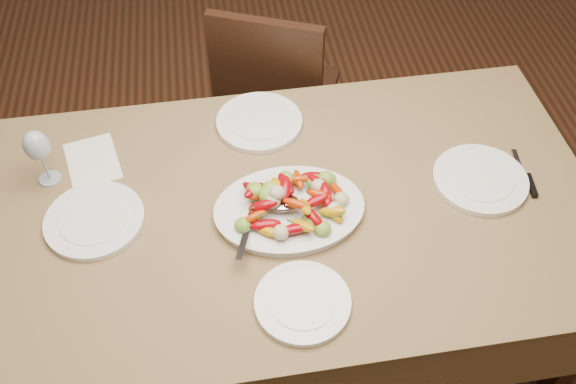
{
  "coord_description": "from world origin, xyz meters",
  "views": [
    {
      "loc": [
        -0.18,
        -1.32,
        2.2
      ],
      "look_at": [
        -0.02,
        -0.14,
        0.82
      ],
      "focal_mm": 40.0,
      "sensor_mm": 36.0,
      "label": 1
    }
  ],
  "objects_px": {
    "plate_far": "(259,122)",
    "plate_near": "(303,303)",
    "serving_platter": "(289,211)",
    "plate_left": "(94,220)",
    "wine_glass": "(41,156)",
    "dining_table": "(288,278)",
    "chair_far": "(280,94)",
    "plate_right": "(480,179)"
  },
  "relations": [
    {
      "from": "serving_platter",
      "to": "plate_left",
      "type": "xyz_separation_m",
      "value": [
        -0.56,
        0.05,
        -0.0
      ]
    },
    {
      "from": "plate_left",
      "to": "plate_near",
      "type": "height_order",
      "value": "same"
    },
    {
      "from": "chair_far",
      "to": "serving_platter",
      "type": "height_order",
      "value": "chair_far"
    },
    {
      "from": "plate_far",
      "to": "dining_table",
      "type": "bearing_deg",
      "value": -83.04
    },
    {
      "from": "serving_platter",
      "to": "wine_glass",
      "type": "distance_m",
      "value": 0.74
    },
    {
      "from": "serving_platter",
      "to": "wine_glass",
      "type": "relative_size",
      "value": 2.06
    },
    {
      "from": "dining_table",
      "to": "chair_far",
      "type": "distance_m",
      "value": 0.85
    },
    {
      "from": "plate_near",
      "to": "plate_far",
      "type": "bearing_deg",
      "value": 92.84
    },
    {
      "from": "wine_glass",
      "to": "serving_platter",
      "type": "bearing_deg",
      "value": -18.52
    },
    {
      "from": "chair_far",
      "to": "plate_far",
      "type": "distance_m",
      "value": 0.57
    },
    {
      "from": "plate_left",
      "to": "plate_far",
      "type": "bearing_deg",
      "value": 33.72
    },
    {
      "from": "plate_far",
      "to": "wine_glass",
      "type": "bearing_deg",
      "value": -166.74
    },
    {
      "from": "serving_platter",
      "to": "plate_right",
      "type": "distance_m",
      "value": 0.59
    },
    {
      "from": "serving_platter",
      "to": "plate_near",
      "type": "distance_m",
      "value": 0.31
    },
    {
      "from": "dining_table",
      "to": "plate_left",
      "type": "bearing_deg",
      "value": 178.11
    },
    {
      "from": "dining_table",
      "to": "plate_near",
      "type": "height_order",
      "value": "plate_near"
    },
    {
      "from": "serving_platter",
      "to": "plate_near",
      "type": "relative_size",
      "value": 1.68
    },
    {
      "from": "plate_far",
      "to": "plate_near",
      "type": "relative_size",
      "value": 1.12
    },
    {
      "from": "dining_table",
      "to": "plate_far",
      "type": "height_order",
      "value": "plate_far"
    },
    {
      "from": "plate_left",
      "to": "wine_glass",
      "type": "height_order",
      "value": "wine_glass"
    },
    {
      "from": "serving_platter",
      "to": "wine_glass",
      "type": "bearing_deg",
      "value": 161.48
    },
    {
      "from": "dining_table",
      "to": "chair_far",
      "type": "bearing_deg",
      "value": 84.19
    },
    {
      "from": "plate_left",
      "to": "plate_far",
      "type": "distance_m",
      "value": 0.61
    },
    {
      "from": "dining_table",
      "to": "plate_far",
      "type": "xyz_separation_m",
      "value": [
        -0.04,
        0.36,
        0.39
      ]
    },
    {
      "from": "plate_right",
      "to": "plate_far",
      "type": "xyz_separation_m",
      "value": [
        -0.63,
        0.35,
        0.0
      ]
    },
    {
      "from": "dining_table",
      "to": "chair_far",
      "type": "xyz_separation_m",
      "value": [
        0.08,
        0.84,
        0.1
      ]
    },
    {
      "from": "chair_far",
      "to": "plate_near",
      "type": "bearing_deg",
      "value": 108.05
    },
    {
      "from": "plate_left",
      "to": "chair_far",
      "type": "bearing_deg",
      "value": 51.91
    },
    {
      "from": "plate_right",
      "to": "plate_far",
      "type": "bearing_deg",
      "value": 151.28
    },
    {
      "from": "plate_far",
      "to": "plate_near",
      "type": "height_order",
      "value": "same"
    },
    {
      "from": "chair_far",
      "to": "wine_glass",
      "type": "xyz_separation_m",
      "value": [
        -0.78,
        -0.63,
        0.39
      ]
    },
    {
      "from": "chair_far",
      "to": "plate_right",
      "type": "relative_size",
      "value": 3.35
    },
    {
      "from": "dining_table",
      "to": "plate_near",
      "type": "xyz_separation_m",
      "value": [
        -0.01,
        -0.33,
        0.39
      ]
    },
    {
      "from": "plate_right",
      "to": "plate_near",
      "type": "xyz_separation_m",
      "value": [
        -0.6,
        -0.35,
        0.0
      ]
    },
    {
      "from": "plate_far",
      "to": "plate_near",
      "type": "xyz_separation_m",
      "value": [
        0.03,
        -0.69,
        0.0
      ]
    },
    {
      "from": "plate_right",
      "to": "dining_table",
      "type": "bearing_deg",
      "value": -178.65
    },
    {
      "from": "plate_far",
      "to": "wine_glass",
      "type": "height_order",
      "value": "wine_glass"
    },
    {
      "from": "plate_left",
      "to": "plate_far",
      "type": "height_order",
      "value": "same"
    },
    {
      "from": "chair_far",
      "to": "plate_right",
      "type": "bearing_deg",
      "value": 144.11
    },
    {
      "from": "plate_left",
      "to": "plate_right",
      "type": "xyz_separation_m",
      "value": [
        1.14,
        -0.0,
        0.0
      ]
    },
    {
      "from": "plate_far",
      "to": "serving_platter",
      "type": "bearing_deg",
      "value": -83.6
    },
    {
      "from": "dining_table",
      "to": "serving_platter",
      "type": "relative_size",
      "value": 4.36
    }
  ]
}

